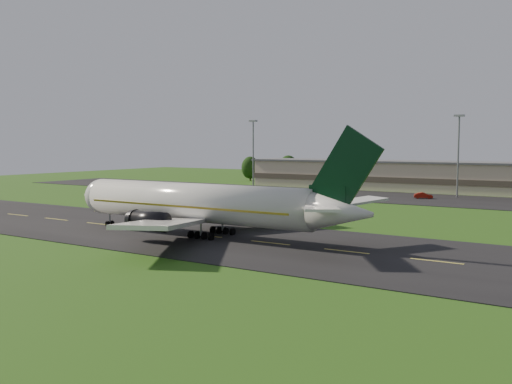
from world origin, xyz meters
The scene contains 9 objects.
ground centered at (0.00, 0.00, 0.00)m, with size 360.00×360.00×0.00m, color #244B12.
taxiway centered at (0.00, 0.00, 0.05)m, with size 220.00×30.00×0.10m, color black.
apron centered at (0.00, 72.00, 0.05)m, with size 260.00×30.00×0.10m, color black.
airliner centered at (-11.91, 0.01, 4.66)m, with size 51.26×42.18×15.57m.
terminal centered at (6.40, 96.18, 3.99)m, with size 145.00×16.00×8.40m.
light_mast_west centered at (-55.00, 80.00, 12.74)m, with size 2.40×1.20×20.35m.
light_mast_centre centered at (5.00, 80.00, 12.74)m, with size 2.40×1.20×20.35m.
service_vehicle_a centered at (-25.11, 71.69, 0.82)m, with size 1.70×4.22×1.44m, color #ECAC0D.
service_vehicle_b centered at (-1.06, 72.51, 0.83)m, with size 1.54×4.41×1.45m, color maroon.
Camera 1 is at (39.25, -64.15, 13.32)m, focal length 40.00 mm.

